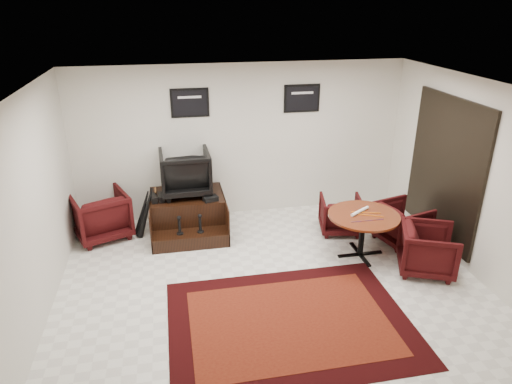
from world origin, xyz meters
TOP-DOWN VIEW (x-y plane):
  - ground at (0.00, 0.00)m, footprint 6.00×6.00m
  - room_shell at (0.41, 0.12)m, footprint 6.02×5.02m
  - area_rug at (0.04, -0.87)m, footprint 3.04×2.28m
  - shine_podium at (-1.07, 1.91)m, footprint 1.27×1.31m
  - shine_chair at (-1.07, 2.05)m, footprint 0.85×0.80m
  - shoes_pair at (-1.56, 1.83)m, footprint 0.25×0.30m
  - polish_kit at (-0.69, 1.65)m, footprint 0.27×0.22m
  - umbrella_black at (-1.78, 1.81)m, footprint 0.35×0.13m
  - umbrella_hooked at (-1.84, 1.92)m, footprint 0.31×0.12m
  - armchair_side at (-2.53, 1.96)m, footprint 1.10×1.07m
  - meeting_table at (1.58, 0.51)m, footprint 1.10×1.10m
  - table_chair_back at (1.55, 1.37)m, footprint 0.80×0.77m
  - table_chair_window at (2.42, 0.81)m, footprint 0.85×0.89m
  - table_chair_corner at (2.36, -0.10)m, footprint 0.97×0.99m
  - paper_roll at (1.54, 0.59)m, footprint 0.38×0.27m
  - table_clutter at (1.61, 0.46)m, footprint 0.57×0.35m

SIDE VIEW (x-z plane):
  - ground at x=0.00m, z-range 0.00..0.00m
  - area_rug at x=0.04m, z-range 0.00..0.01m
  - shine_podium at x=-1.07m, z-range -0.03..0.63m
  - table_chair_back at x=1.55m, z-range 0.00..0.71m
  - table_chair_window at x=2.42m, z-range 0.00..0.76m
  - table_chair_corner at x=2.36m, z-range 0.00..0.79m
  - umbrella_hooked at x=-1.84m, z-range 0.00..0.83m
  - armchair_side at x=-2.53m, z-range 0.00..0.89m
  - umbrella_black at x=-1.78m, z-range 0.00..0.93m
  - meeting_table at x=1.58m, z-range 0.27..0.99m
  - polish_kit at x=-0.69m, z-range 0.65..0.74m
  - shoes_pair at x=-1.56m, z-range 0.65..0.76m
  - table_clutter at x=1.61m, z-range 0.72..0.73m
  - paper_roll at x=1.54m, z-range 0.72..0.77m
  - shine_chair at x=-1.07m, z-range 0.65..1.51m
  - room_shell at x=0.41m, z-range 0.38..3.19m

